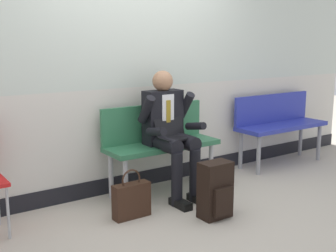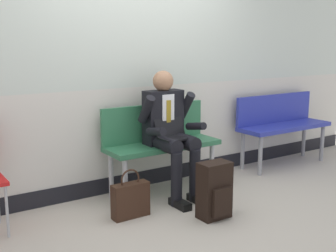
# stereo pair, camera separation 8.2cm
# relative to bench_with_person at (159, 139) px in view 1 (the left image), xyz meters

# --- Properties ---
(ground_plane) EXTENTS (18.00, 18.00, 0.00)m
(ground_plane) POSITION_rel_bench_with_person_xyz_m (-0.15, -0.45, -0.56)
(ground_plane) COLOR #B2A899
(station_wall) EXTENTS (6.96, 0.14, 3.16)m
(station_wall) POSITION_rel_bench_with_person_xyz_m (-0.15, 0.28, 1.01)
(station_wall) COLOR beige
(station_wall) RESTS_ON ground
(bench_with_person) EXTENTS (1.22, 0.42, 0.91)m
(bench_with_person) POSITION_rel_bench_with_person_xyz_m (0.00, 0.00, 0.00)
(bench_with_person) COLOR #2D6B47
(bench_with_person) RESTS_ON ground
(bench_empty) EXTENTS (1.31, 0.42, 0.89)m
(bench_empty) POSITION_rel_bench_with_person_xyz_m (1.84, -0.00, -0.00)
(bench_empty) COLOR #28339E
(bench_empty) RESTS_ON ground
(person_seated) EXTENTS (0.57, 0.70, 1.28)m
(person_seated) POSITION_rel_bench_with_person_xyz_m (-0.00, -0.20, 0.13)
(person_seated) COLOR black
(person_seated) RESTS_ON ground
(backpack) EXTENTS (0.29, 0.22, 0.51)m
(backpack) POSITION_rel_bench_with_person_xyz_m (0.01, -0.90, -0.31)
(backpack) COLOR black
(backpack) RESTS_ON ground
(handbag) EXTENTS (0.34, 0.12, 0.45)m
(handbag) POSITION_rel_bench_with_person_xyz_m (-0.61, -0.47, -0.39)
(handbag) COLOR #331E14
(handbag) RESTS_ON ground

